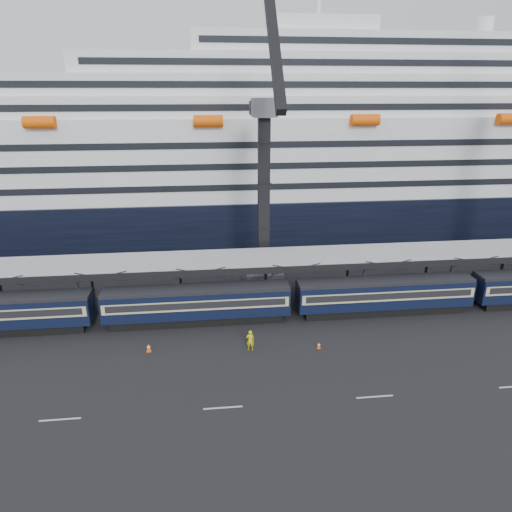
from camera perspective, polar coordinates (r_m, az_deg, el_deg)
The scene contains 8 objects.
ground at distance 48.05m, azimuth 29.02°, elevation -11.10°, with size 260.00×260.00×0.00m, color black.
train at distance 52.37m, azimuth 19.17°, elevation -4.32°, with size 133.05×3.00×4.05m.
canopy at distance 56.66m, azimuth 22.11°, elevation 0.47°, with size 130.00×6.25×5.53m.
cruise_ship at distance 83.49m, azimuth 11.83°, elevation 12.46°, with size 214.09×28.84×34.00m.
crane_dark_near at distance 52.95m, azimuth 1.03°, elevation 8.19°, with size 4.50×17.75×35.08m.
worker at distance 42.90m, azimuth -0.73°, elevation -10.50°, with size 0.74×0.49×2.04m, color yellow.
traffic_cone_b at distance 44.14m, azimuth -13.27°, elevation -11.04°, with size 0.44×0.44×0.87m.
traffic_cone_c at distance 43.91m, azimuth 7.86°, elevation -10.97°, with size 0.34×0.34×0.68m.
Camera 1 is at (-26.66, -32.79, 22.87)m, focal length 32.00 mm.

